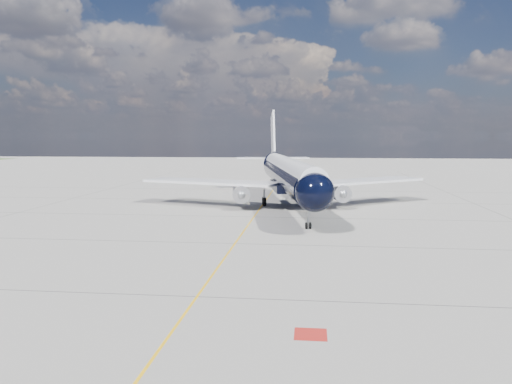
{
  "coord_description": "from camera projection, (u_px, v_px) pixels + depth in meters",
  "views": [
    {
      "loc": [
        6.73,
        -33.47,
        9.59
      ],
      "look_at": [
        1.23,
        16.1,
        4.0
      ],
      "focal_mm": 35.0,
      "sensor_mm": 36.0,
      "label": 1
    }
  ],
  "objects": [
    {
      "name": "main_airliner",
      "position": [
        287.0,
        174.0,
        69.09
      ],
      "size": [
        40.03,
        49.21,
        14.27
      ],
      "rotation": [
        0.0,
        0.0,
        0.17
      ],
      "color": "black",
      "rests_on": "ground"
    },
    {
      "name": "red_marking",
      "position": [
        311.0,
        334.0,
        24.24
      ],
      "size": [
        1.6,
        1.6,
        0.01
      ],
      "primitive_type": "cube",
      "color": "maroon",
      "rests_on": "ground"
    },
    {
      "name": "taxiway_centerline",
      "position": [
        254.0,
        217.0,
        59.55
      ],
      "size": [
        0.16,
        160.0,
        0.01
      ],
      "primitive_type": "cube",
      "color": "#F6AF0C",
      "rests_on": "ground"
    },
    {
      "name": "ground",
      "position": [
        258.0,
        211.0,
        64.49
      ],
      "size": [
        320.0,
        320.0,
        0.0
      ],
      "primitive_type": "plane",
      "color": "gray",
      "rests_on": "ground"
    }
  ]
}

